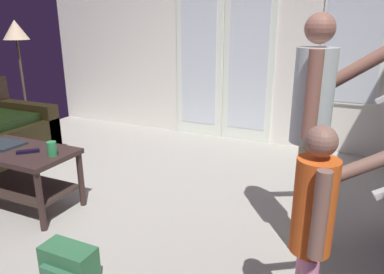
{
  "coord_description": "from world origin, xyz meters",
  "views": [
    {
      "loc": [
        1.73,
        -2.16,
        1.51
      ],
      "look_at": [
        0.79,
        -0.11,
        0.79
      ],
      "focal_mm": 33.6,
      "sensor_mm": 36.0,
      "label": 1
    }
  ],
  "objects": [
    {
      "name": "floor_lamp",
      "position": [
        -2.25,
        1.19,
        1.32
      ],
      "size": [
        0.32,
        0.32,
        1.55
      ],
      "color": "#3B2625",
      "rests_on": "ground_plane"
    },
    {
      "name": "person_child",
      "position": [
        1.65,
        -0.69,
        0.67
      ],
      "size": [
        0.45,
        0.39,
        1.12
      ],
      "color": "pink",
      "rests_on": "ground_plane"
    },
    {
      "name": "ground_plane",
      "position": [
        0.0,
        0.0,
        -0.01
      ],
      "size": [
        5.29,
        4.81,
        0.02
      ],
      "primitive_type": "cube",
      "color": "#A9A69B"
    },
    {
      "name": "laptop_closed",
      "position": [
        -0.92,
        -0.2,
        0.53
      ],
      "size": [
        0.31,
        0.26,
        0.02
      ],
      "primitive_type": "cube",
      "rotation": [
        0.0,
        0.0,
        -0.04
      ],
      "color": "#283338",
      "rests_on": "coffee_table"
    },
    {
      "name": "tv_remote_black",
      "position": [
        -0.59,
        -0.25,
        0.53
      ],
      "size": [
        0.16,
        0.16,
        0.02
      ],
      "primitive_type": "cube",
      "rotation": [
        0.0,
        0.0,
        0.78
      ],
      "color": "black",
      "rests_on": "coffee_table"
    },
    {
      "name": "coffee_table",
      "position": [
        -0.73,
        -0.23,
        0.37
      ],
      "size": [
        0.94,
        0.51,
        0.52
      ],
      "color": "#342321",
      "rests_on": "ground_plane"
    },
    {
      "name": "backpack",
      "position": [
        0.3,
        -0.81,
        0.12
      ],
      "size": [
        0.34,
        0.2,
        0.24
      ],
      "color": "#316C42",
      "rests_on": "ground_plane"
    },
    {
      "name": "cup_near_edge",
      "position": [
        -0.36,
        -0.21,
        0.57
      ],
      "size": [
        0.07,
        0.07,
        0.11
      ],
      "primitive_type": "cylinder",
      "color": "#2D894C",
      "rests_on": "coffee_table"
    },
    {
      "name": "person_adult",
      "position": [
        1.51,
        0.19,
        0.94
      ],
      "size": [
        0.62,
        0.46,
        1.57
      ],
      "color": "tan",
      "rests_on": "ground_plane"
    },
    {
      "name": "wall_back_with_doors",
      "position": [
        0.06,
        2.37,
        1.36
      ],
      "size": [
        5.29,
        0.09,
        2.81
      ],
      "color": "white",
      "rests_on": "ground_plane"
    }
  ]
}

